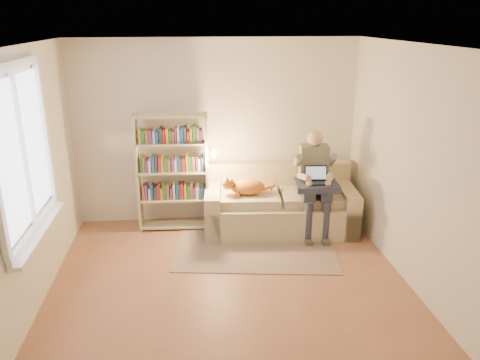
{
  "coord_description": "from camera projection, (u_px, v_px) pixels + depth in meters",
  "views": [
    {
      "loc": [
        -0.4,
        -4.26,
        2.85
      ],
      "look_at": [
        0.19,
        1.0,
        1.0
      ],
      "focal_mm": 35.0,
      "sensor_mm": 36.0,
      "label": 1
    }
  ],
  "objects": [
    {
      "name": "floor",
      "position": [
        233.0,
        300.0,
        4.97
      ],
      "size": [
        4.5,
        4.5,
        0.0
      ],
      "primitive_type": "plane",
      "color": "#8E5A40",
      "rests_on": "ground"
    },
    {
      "name": "ceiling",
      "position": [
        231.0,
        47.0,
        4.12
      ],
      "size": [
        4.0,
        4.5,
        0.02
      ],
      "primitive_type": "cube",
      "color": "white",
      "rests_on": "wall_back"
    },
    {
      "name": "wall_left",
      "position": [
        18.0,
        194.0,
        4.33
      ],
      "size": [
        0.02,
        4.5,
        2.6
      ],
      "primitive_type": "cube",
      "color": "silver",
      "rests_on": "floor"
    },
    {
      "name": "wall_right",
      "position": [
        427.0,
        178.0,
        4.76
      ],
      "size": [
        0.02,
        4.5,
        2.6
      ],
      "primitive_type": "cube",
      "color": "silver",
      "rests_on": "floor"
    },
    {
      "name": "wall_back",
      "position": [
        217.0,
        132.0,
        6.66
      ],
      "size": [
        4.0,
        0.02,
        2.6
      ],
      "primitive_type": "cube",
      "color": "silver",
      "rests_on": "floor"
    },
    {
      "name": "wall_front",
      "position": [
        274.0,
        331.0,
        2.44
      ],
      "size": [
        4.0,
        0.02,
        2.6
      ],
      "primitive_type": "cube",
      "color": "silver",
      "rests_on": "floor"
    },
    {
      "name": "window",
      "position": [
        29.0,
        179.0,
        4.5
      ],
      "size": [
        0.12,
        1.52,
        1.69
      ],
      "color": "white",
      "rests_on": "wall_left"
    },
    {
      "name": "sofa",
      "position": [
        279.0,
        207.0,
        6.59
      ],
      "size": [
        2.14,
        1.1,
        0.88
      ],
      "rotation": [
        0.0,
        0.0,
        -0.08
      ],
      "color": "#C2B389",
      "rests_on": "floor"
    },
    {
      "name": "person",
      "position": [
        315.0,
        177.0,
        6.3
      ],
      "size": [
        0.43,
        0.64,
        1.42
      ],
      "rotation": [
        0.0,
        0.0,
        -0.08
      ],
      "color": "gray",
      "rests_on": "sofa"
    },
    {
      "name": "cat",
      "position": [
        244.0,
        187.0,
        6.34
      ],
      "size": [
        0.72,
        0.29,
        0.26
      ],
      "rotation": [
        0.0,
        0.0,
        -0.08
      ],
      "color": "orange",
      "rests_on": "sofa"
    },
    {
      "name": "blanket",
      "position": [
        315.0,
        185.0,
        6.2
      ],
      "size": [
        0.6,
        0.5,
        0.09
      ],
      "primitive_type": "cube",
      "rotation": [
        0.0,
        0.0,
        -0.08
      ],
      "color": "#262E42",
      "rests_on": "person"
    },
    {
      "name": "laptop",
      "position": [
        315.0,
        178.0,
        6.18
      ],
      "size": [
        0.32,
        0.29,
        0.24
      ],
      "rotation": [
        0.0,
        0.0,
        -0.08
      ],
      "color": "black",
      "rests_on": "blanket"
    },
    {
      "name": "bookshelf",
      "position": [
        173.0,
        167.0,
        6.39
      ],
      "size": [
        1.09,
        0.36,
        1.65
      ],
      "rotation": [
        0.0,
        0.0,
        -0.06
      ],
      "color": "beige",
      "rests_on": "floor"
    },
    {
      "name": "rug",
      "position": [
        256.0,
        250.0,
        6.04
      ],
      "size": [
        2.2,
        1.49,
        0.01
      ],
      "primitive_type": "cube",
      "rotation": [
        0.0,
        0.0,
        -0.14
      ],
      "color": "gray",
      "rests_on": "floor"
    }
  ]
}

